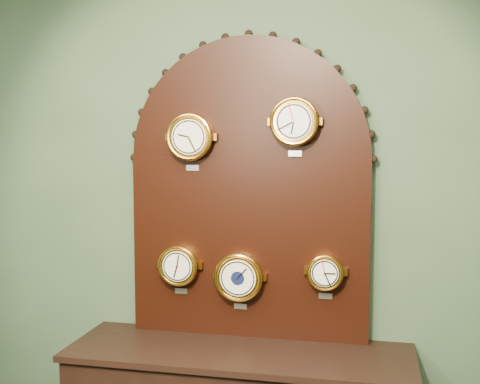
% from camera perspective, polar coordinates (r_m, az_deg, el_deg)
% --- Properties ---
extents(wall_back, '(4.00, 0.00, 4.00)m').
position_cam_1_polar(wall_back, '(3.09, 0.99, -2.90)').
color(wall_back, '#3E593D').
rests_on(wall_back, ground).
extents(display_board, '(1.26, 0.06, 1.53)m').
position_cam_1_polar(display_board, '(3.02, 0.81, 1.21)').
color(display_board, black).
rests_on(display_board, shop_counter).
extents(roman_clock, '(0.24, 0.08, 0.29)m').
position_cam_1_polar(roman_clock, '(3.02, -4.68, 5.17)').
color(roman_clock, gold).
rests_on(roman_clock, display_board).
extents(arabic_clock, '(0.23, 0.08, 0.28)m').
position_cam_1_polar(arabic_clock, '(2.91, 5.14, 6.60)').
color(arabic_clock, gold).
rests_on(arabic_clock, display_board).
extents(hygrometer, '(0.21, 0.08, 0.26)m').
position_cam_1_polar(hygrometer, '(3.11, -5.75, -6.87)').
color(hygrometer, gold).
rests_on(hygrometer, display_board).
extents(barometer, '(0.25, 0.08, 0.30)m').
position_cam_1_polar(barometer, '(3.04, -0.09, -7.98)').
color(barometer, gold).
rests_on(barometer, display_board).
extents(tide_clock, '(0.18, 0.08, 0.23)m').
position_cam_1_polar(tide_clock, '(2.97, 8.02, -7.45)').
color(tide_clock, gold).
rests_on(tide_clock, display_board).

